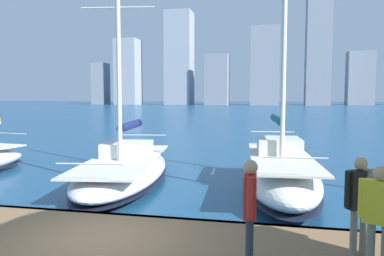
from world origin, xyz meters
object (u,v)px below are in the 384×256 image
sailboat_navy (125,168)px  person_black_shirt (360,196)px  person_yellow_shirt (379,210)px  person_red_shirt (250,203)px  sailboat_teal (280,171)px

sailboat_navy → person_black_shirt: bearing=136.1°
person_yellow_shirt → person_red_shirt: 1.91m
sailboat_teal → sailboat_navy: (5.81, -0.35, -0.19)m
person_black_shirt → person_red_shirt: person_red_shirt is taller
sailboat_navy → person_red_shirt: sailboat_navy is taller
person_yellow_shirt → person_red_shirt: bearing=3.4°
sailboat_teal → person_black_shirt: 6.53m
sailboat_navy → person_black_shirt: 9.75m
sailboat_teal → person_yellow_shirt: sailboat_teal is taller
person_black_shirt → person_yellow_shirt: 0.76m
sailboat_teal → person_red_shirt: size_ratio=7.40×
sailboat_teal → person_yellow_shirt: bearing=100.3°
sailboat_teal → sailboat_navy: sailboat_teal is taller
sailboat_navy → person_yellow_shirt: sailboat_navy is taller
sailboat_navy → person_red_shirt: size_ratio=5.90×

